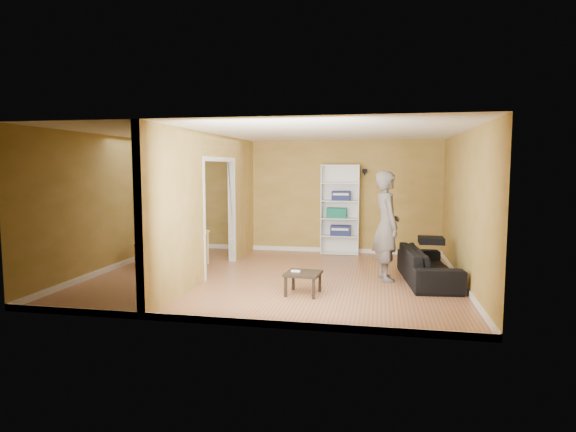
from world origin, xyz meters
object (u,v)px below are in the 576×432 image
Objects in this scene: coffee_table at (303,275)px; chair_far at (192,239)px; sofa at (428,260)px; person at (387,216)px; dining_table at (178,236)px; chair_left at (145,242)px; bookshelf at (340,209)px; chair_near at (168,250)px.

coffee_table is 0.57× the size of chair_far.
person is (-0.73, 0.01, 0.75)m from sofa.
person is 2.45× the size of chair_far.
chair_far is (-4.77, 1.03, 0.08)m from sofa.
dining_table is 1.20× the size of chair_far.
sofa is 1.04m from person.
chair_left is (-5.50, 0.34, 0.10)m from sofa.
dining_table is 0.72m from chair_left.
coffee_table is at bearing 55.48° from chair_left.
chair_left is at bearing -150.37° from bookshelf.
person is 2.04× the size of dining_table.
bookshelf reaches higher than coffee_table.
chair_far is at bearing 123.16° from chair_left.
chair_near is at bearing -83.99° from dining_table.
chair_far is at bearing 114.48° from chair_near.
bookshelf reaches higher than sofa.
sofa is at bearing -55.00° from bookshelf.
bookshelf is 3.41m from chair_far.
chair_left is (-0.70, -0.06, -0.14)m from dining_table.
chair_far reaches higher than dining_table.
person reaches higher than chair_left.
sofa is 2.36m from coffee_table.
sofa is 5.51m from chair_left.
sofa is 4.74m from chair_near.
chair_left is (-3.77, -2.14, -0.54)m from bookshelf.
bookshelf reaches higher than chair_left.
sofa is 3.81× the size of coffee_table.
chair_near is (0.77, -0.55, -0.04)m from chair_left.
bookshelf is at bearing 109.31° from chair_left.
person reaches higher than chair_far.
person is at bearing 75.83° from chair_left.
chair_near is at bearing 86.63° from sofa.
person is at bearing 26.30° from chair_near.
sofa reaches higher than dining_table.
chair_near reaches higher than dining_table.
coffee_table is 0.60× the size of chair_near.
chair_near reaches higher than coffee_table.
chair_far reaches higher than sofa.
chair_left is at bearing 167.13° from chair_near.
coffee_table is at bearing -30.33° from dining_table.
chair_far is (-3.03, -1.45, -0.56)m from bookshelf.
chair_far is at bearing 140.61° from coffee_table.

